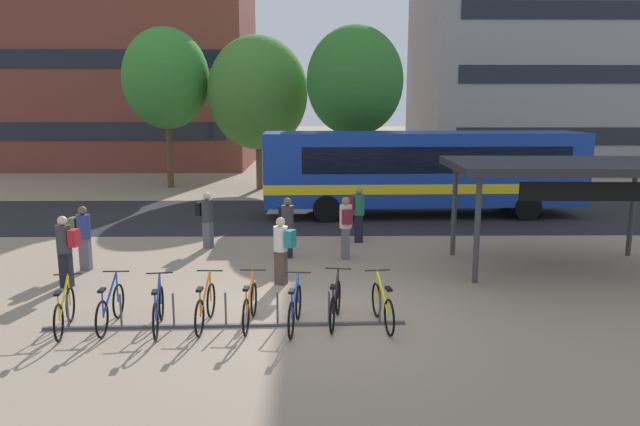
{
  "coord_description": "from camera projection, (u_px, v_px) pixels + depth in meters",
  "views": [
    {
      "loc": [
        -0.16,
        -11.46,
        4.29
      ],
      "look_at": [
        0.05,
        4.66,
        1.27
      ],
      "focal_mm": 33.12,
      "sensor_mm": 36.0,
      "label": 1
    }
  ],
  "objects": [
    {
      "name": "building_left_wing",
      "position": [
        126.0,
        39.0,
        40.19
      ],
      "size": [
        16.66,
        10.61,
        17.22
      ],
      "color": "brown",
      "rests_on": "ground"
    },
    {
      "name": "parked_bicycle_yellow_0",
      "position": [
        65.0,
        312.0,
        11.2
      ],
      "size": [
        0.53,
        1.7,
        0.99
      ],
      "rotation": [
        0.0,
        0.0,
        1.76
      ],
      "color": "black",
      "rests_on": "ground"
    },
    {
      "name": "parked_bicycle_yellow_7",
      "position": [
        383.0,
        307.0,
        11.47
      ],
      "size": [
        0.52,
        1.72,
        0.99
      ],
      "rotation": [
        0.0,
        0.0,
        1.7
      ],
      "color": "black",
      "rests_on": "ground"
    },
    {
      "name": "commuter_black_pack_2",
      "position": [
        287.0,
        223.0,
        16.47
      ],
      "size": [
        0.49,
        0.6,
        1.71
      ],
      "rotation": [
        0.0,
        0.0,
        5.12
      ],
      "color": "black",
      "rests_on": "ground"
    },
    {
      "name": "parked_bicycle_black_6",
      "position": [
        335.0,
        305.0,
        11.59
      ],
      "size": [
        0.52,
        1.71,
        0.99
      ],
      "rotation": [
        0.0,
        0.0,
        1.42
      ],
      "color": "black",
      "rests_on": "ground"
    },
    {
      "name": "street_tree_2",
      "position": [
        355.0,
        81.0,
        26.08
      ],
      "size": [
        4.28,
        4.28,
        7.66
      ],
      "color": "brown",
      "rests_on": "ground"
    },
    {
      "name": "commuter_teal_pack_4",
      "position": [
        282.0,
        246.0,
        14.0
      ],
      "size": [
        0.6,
        0.5,
        1.63
      ],
      "rotation": [
        0.0,
        0.0,
        2.69
      ],
      "color": "#47382D",
      "rests_on": "ground"
    },
    {
      "name": "ground",
      "position": [
        320.0,
        316.0,
        12.06
      ],
      "size": [
        200.0,
        200.0,
        0.0
      ],
      "primitive_type": "plane",
      "color": "gray"
    },
    {
      "name": "commuter_maroon_pack_6",
      "position": [
        358.0,
        211.0,
        18.26
      ],
      "size": [
        0.53,
        0.35,
        1.74
      ],
      "rotation": [
        0.0,
        0.0,
        6.25
      ],
      "color": "black",
      "rests_on": "ground"
    },
    {
      "name": "transit_shelter",
      "position": [
        565.0,
        169.0,
        15.06
      ],
      "size": [
        5.9,
        3.65,
        2.81
      ],
      "rotation": [
        0.0,
        0.0,
        -0.03
      ],
      "color": "#38383D",
      "rests_on": "ground"
    },
    {
      "name": "parked_bicycle_blue_1",
      "position": [
        110.0,
        308.0,
        11.39
      ],
      "size": [
        0.52,
        1.72,
        0.99
      ],
      "rotation": [
        0.0,
        0.0,
        1.59
      ],
      "color": "black",
      "rests_on": "ground"
    },
    {
      "name": "street_tree_1",
      "position": [
        258.0,
        93.0,
        29.04
      ],
      "size": [
        4.92,
        4.92,
        7.56
      ],
      "color": "brown",
      "rests_on": "ground"
    },
    {
      "name": "city_bus",
      "position": [
        420.0,
        170.0,
        22.53
      ],
      "size": [
        12.09,
        2.91,
        3.2
      ],
      "rotation": [
        0.0,
        0.0,
        3.17
      ],
      "color": "#14389E",
      "rests_on": "ground"
    },
    {
      "name": "commuter_red_pack_1",
      "position": [
        66.0,
        247.0,
        13.78
      ],
      "size": [
        0.55,
        0.38,
        1.71
      ],
      "rotation": [
        0.0,
        0.0,
        3.03
      ],
      "color": "black",
      "rests_on": "ground"
    },
    {
      "name": "building_right_wing",
      "position": [
        560.0,
        1.0,
        41.1
      ],
      "size": [
        19.08,
        12.69,
        22.5
      ],
      "color": "gray",
      "rests_on": "ground"
    },
    {
      "name": "parked_bicycle_orange_3",
      "position": [
        205.0,
        307.0,
        11.44
      ],
      "size": [
        0.52,
        1.72,
        0.99
      ],
      "rotation": [
        0.0,
        0.0,
        1.53
      ],
      "color": "black",
      "rests_on": "ground"
    },
    {
      "name": "parked_bicycle_blue_2",
      "position": [
        158.0,
        310.0,
        11.28
      ],
      "size": [
        0.52,
        1.71,
        0.99
      ],
      "rotation": [
        0.0,
        0.0,
        1.72
      ],
      "color": "black",
      "rests_on": "ground"
    },
    {
      "name": "commuter_maroon_pack_0",
      "position": [
        346.0,
        224.0,
        16.29
      ],
      "size": [
        0.38,
        0.55,
        1.75
      ],
      "rotation": [
        0.0,
        0.0,
        1.68
      ],
      "color": "#565660",
      "rests_on": "ground"
    },
    {
      "name": "commuter_olive_pack_5",
      "position": [
        83.0,
        234.0,
        15.2
      ],
      "size": [
        0.55,
        0.37,
        1.69
      ],
      "rotation": [
        0.0,
        0.0,
        6.19
      ],
      "color": "#565660",
      "rests_on": "ground"
    },
    {
      "name": "parked_bicycle_orange_4",
      "position": [
        250.0,
        306.0,
        11.49
      ],
      "size": [
        0.52,
        1.72,
        0.99
      ],
      "rotation": [
        0.0,
        0.0,
        1.52
      ],
      "color": "black",
      "rests_on": "ground"
    },
    {
      "name": "bike_rack",
      "position": [
        226.0,
        323.0,
        11.44
      ],
      "size": [
        7.0,
        0.3,
        0.7
      ],
      "rotation": [
        0.0,
        0.0,
        0.03
      ],
      "color": "#47474C",
      "rests_on": "ground"
    },
    {
      "name": "bus_lane_asphalt",
      "position": [
        316.0,
        215.0,
        22.81
      ],
      "size": [
        80.0,
        7.2,
        0.01
      ],
      "primitive_type": "cube",
      "color": "#232326",
      "rests_on": "ground"
    },
    {
      "name": "parked_bicycle_blue_5",
      "position": [
        295.0,
        309.0,
        11.33
      ],
      "size": [
        0.52,
        1.72,
        0.99
      ],
      "rotation": [
        0.0,
        0.0,
        1.46
      ],
      "color": "black",
      "rests_on": "ground"
    },
    {
      "name": "commuter_black_pack_3",
      "position": [
        207.0,
        216.0,
        17.58
      ],
      "size": [
        0.6,
        0.52,
        1.69
      ],
      "rotation": [
        0.0,
        0.0,
        5.79
      ],
      "color": "#565660",
      "rests_on": "ground"
    },
    {
      "name": "street_tree_0",
      "position": [
        166.0,
        79.0,
        29.44
      ],
      "size": [
        4.28,
        4.28,
        8.0
      ],
      "color": "brown",
      "rests_on": "ground"
    }
  ]
}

